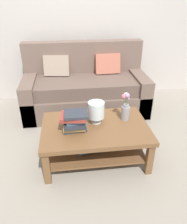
# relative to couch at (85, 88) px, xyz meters

# --- Properties ---
(ground_plane) EXTENTS (10.00, 10.00, 0.00)m
(ground_plane) POSITION_rel_couch_xyz_m (-0.02, -1.01, -0.36)
(ground_plane) COLOR gray
(back_wall) EXTENTS (6.40, 0.12, 2.70)m
(back_wall) POSITION_rel_couch_xyz_m (-0.02, 0.64, 0.99)
(back_wall) COLOR #BCB7B2
(back_wall) RESTS_ON ground
(couch) EXTENTS (1.94, 0.90, 1.06)m
(couch) POSITION_rel_couch_xyz_m (0.00, 0.00, 0.00)
(couch) COLOR brown
(couch) RESTS_ON ground
(coffee_table) EXTENTS (1.20, 0.79, 0.44)m
(coffee_table) POSITION_rel_couch_xyz_m (-0.01, -1.27, -0.05)
(coffee_table) COLOR brown
(coffee_table) RESTS_ON ground
(book_stack_main) EXTENTS (0.29, 0.24, 0.22)m
(book_stack_main) POSITION_rel_couch_xyz_m (-0.23, -1.31, 0.19)
(book_stack_main) COLOR #2D333D
(book_stack_main) RESTS_ON coffee_table
(glass_hurricane_vase) EXTENTS (0.19, 0.19, 0.26)m
(glass_hurricane_vase) POSITION_rel_couch_xyz_m (0.02, -1.18, 0.23)
(glass_hurricane_vase) COLOR silver
(glass_hurricane_vase) RESTS_ON coffee_table
(flower_pitcher) EXTENTS (0.11, 0.11, 0.35)m
(flower_pitcher) POSITION_rel_couch_xyz_m (0.36, -1.16, 0.22)
(flower_pitcher) COLOR gray
(flower_pitcher) RESTS_ON coffee_table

